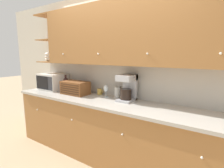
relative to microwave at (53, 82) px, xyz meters
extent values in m
plane|color=tan|center=(1.38, 0.23, -1.09)|extent=(24.00, 24.00, 0.00)
cube|color=beige|center=(1.38, 0.26, 0.21)|extent=(5.88, 0.06, 2.60)
cube|color=#A36B38|center=(1.38, -0.09, -0.64)|extent=(3.48, 0.64, 0.89)
cube|color=#B7B2A8|center=(1.38, -0.10, -0.17)|extent=(3.50, 0.67, 0.04)
sphere|color=white|center=(0.07, -0.42, -0.44)|extent=(0.03, 0.03, 0.03)
sphere|color=white|center=(0.94, -0.42, -0.44)|extent=(0.03, 0.03, 0.03)
sphere|color=white|center=(1.82, -0.42, -0.44)|extent=(0.03, 0.03, 0.03)
sphere|color=white|center=(2.69, -0.42, -0.44)|extent=(0.03, 0.03, 0.03)
cube|color=#B7B2A8|center=(1.38, 0.23, 0.11)|extent=(3.48, 0.01, 0.52)
cube|color=#A36B38|center=(1.59, 0.07, 0.81)|extent=(3.06, 0.32, 0.90)
cube|color=#A36B38|center=(-0.15, 0.23, 0.81)|extent=(0.42, 0.02, 0.90)
cube|color=#A36B38|center=(-0.15, 0.07, 0.37)|extent=(0.42, 0.32, 0.02)
cube|color=#A36B38|center=(-0.15, 0.07, 0.80)|extent=(0.42, 0.32, 0.02)
cube|color=#A36B38|center=(-0.15, 0.07, 1.25)|extent=(0.42, 0.32, 0.02)
sphere|color=white|center=(0.44, -0.10, 0.53)|extent=(0.03, 0.03, 0.03)
sphere|color=white|center=(1.21, -0.10, 0.53)|extent=(0.03, 0.03, 0.03)
sphere|color=white|center=(1.97, -0.10, 0.53)|extent=(0.03, 0.03, 0.03)
sphere|color=white|center=(2.74, -0.10, 0.53)|extent=(0.03, 0.03, 0.03)
ellipsoid|color=silver|center=(-0.15, 0.07, 0.42)|extent=(0.18, 0.18, 0.08)
ellipsoid|color=silver|center=(-0.15, 0.07, 0.47)|extent=(0.18, 0.18, 0.08)
ellipsoid|color=silver|center=(-0.15, 0.07, 0.52)|extent=(0.18, 0.18, 0.08)
cylinder|color=silver|center=(-0.15, 0.07, 0.84)|extent=(0.07, 0.07, 0.08)
cylinder|color=silver|center=(-0.15, 0.07, 0.92)|extent=(0.07, 0.07, 0.08)
cube|color=silver|center=(0.00, 0.00, 0.00)|extent=(0.49, 0.39, 0.31)
cube|color=black|center=(-0.05, -0.20, 0.00)|extent=(0.35, 0.01, 0.25)
cube|color=#2D2D33|center=(0.18, -0.20, 0.00)|extent=(0.11, 0.01, 0.25)
cylinder|color=black|center=(0.34, 0.03, -0.05)|extent=(0.09, 0.09, 0.21)
sphere|color=black|center=(0.34, 0.03, 0.05)|extent=(0.09, 0.09, 0.09)
cylinder|color=black|center=(0.34, 0.03, 0.11)|extent=(0.03, 0.03, 0.07)
cube|color=brown|center=(0.67, -0.06, -0.04)|extent=(0.47, 0.27, 0.22)
cube|color=#432713|center=(0.67, -0.20, -0.11)|extent=(0.43, 0.01, 0.02)
cube|color=#432713|center=(0.67, -0.20, -0.08)|extent=(0.43, 0.01, 0.02)
cube|color=#432713|center=(0.67, -0.20, -0.04)|extent=(0.43, 0.01, 0.02)
cube|color=#432713|center=(0.67, -0.20, -0.01)|extent=(0.43, 0.01, 0.02)
cube|color=#432713|center=(0.67, -0.20, 0.03)|extent=(0.43, 0.01, 0.02)
cylinder|color=gold|center=(1.03, 0.15, -0.11)|extent=(0.08, 0.08, 0.10)
torus|color=gold|center=(1.07, 0.15, -0.10)|extent=(0.01, 0.07, 0.07)
cylinder|color=silver|center=(1.23, 0.06, -0.15)|extent=(0.07, 0.07, 0.01)
cylinder|color=silver|center=(1.23, 0.06, -0.11)|extent=(0.01, 0.01, 0.08)
ellipsoid|color=silver|center=(1.23, 0.06, -0.01)|extent=(0.08, 0.08, 0.11)
cylinder|color=silver|center=(1.39, 0.14, -0.07)|extent=(0.10, 0.10, 0.16)
cylinder|color=gray|center=(1.39, 0.14, 0.01)|extent=(0.11, 0.11, 0.01)
cube|color=#B7B7BC|center=(1.62, 0.04, -0.14)|extent=(0.22, 0.28, 0.03)
cylinder|color=black|center=(1.62, 0.02, -0.05)|extent=(0.16, 0.16, 0.15)
cube|color=#B7B7BC|center=(1.62, 0.14, 0.04)|extent=(0.22, 0.06, 0.38)
cube|color=#B7B7BC|center=(1.62, 0.04, 0.19)|extent=(0.22, 0.28, 0.08)
camera|label=1|loc=(2.82, -2.14, 0.52)|focal=28.00mm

